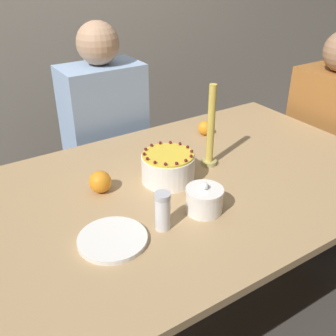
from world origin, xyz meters
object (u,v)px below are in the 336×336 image
object	(u,v)px
candle	(211,133)
person_man_blue_shirt	(107,156)
cake	(168,167)
sugar_shaker	(163,211)
sugar_bowl	(204,200)
person_woman_floral	(322,153)

from	to	relation	value
candle	person_man_blue_shirt	size ratio (longest dim) A/B	0.27
cake	sugar_shaker	bearing A→B (deg)	-126.04
sugar_bowl	person_woman_floral	bearing A→B (deg)	16.57
sugar_bowl	sugar_shaker	world-z (taller)	sugar_shaker
candle	sugar_shaker	bearing A→B (deg)	-146.52
cake	sugar_bowl	size ratio (longest dim) A/B	1.58
sugar_shaker	candle	size ratio (longest dim) A/B	0.38
cake	person_woman_floral	xyz separation A→B (m)	(1.09, 0.09, -0.28)
sugar_bowl	person_woman_floral	distance (m)	1.18
sugar_shaker	person_woman_floral	xyz separation A→B (m)	(1.27, 0.33, -0.29)
cake	sugar_bowl	bearing A→B (deg)	-92.12
candle	person_woman_floral	xyz separation A→B (m)	(0.88, 0.08, -0.37)
sugar_bowl	candle	xyz separation A→B (m)	(0.22, 0.25, 0.10)
sugar_bowl	person_man_blue_shirt	distance (m)	0.94
cake	candle	bearing A→B (deg)	3.66
candle	person_man_blue_shirt	bearing A→B (deg)	104.60
sugar_shaker	person_woman_floral	size ratio (longest dim) A/B	0.11
cake	sugar_bowl	xyz separation A→B (m)	(-0.01, -0.24, -0.01)
sugar_shaker	person_man_blue_shirt	bearing A→B (deg)	76.71
person_man_blue_shirt	sugar_bowl	bearing A→B (deg)	86.97
cake	person_woman_floral	distance (m)	1.13
sugar_shaker	sugar_bowl	bearing A→B (deg)	1.08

